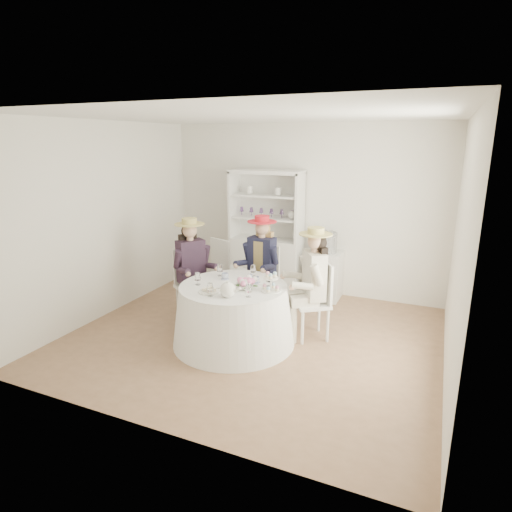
% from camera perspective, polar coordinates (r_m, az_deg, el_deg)
% --- Properties ---
extents(ground, '(4.50, 4.50, 0.00)m').
position_cam_1_polar(ground, '(5.57, -0.42, -10.74)').
color(ground, brown).
rests_on(ground, ground).
extents(ceiling, '(4.50, 4.50, 0.00)m').
position_cam_1_polar(ceiling, '(5.02, -0.48, 18.22)').
color(ceiling, white).
rests_on(ceiling, wall_back).
extents(wall_back, '(4.50, 0.00, 4.50)m').
position_cam_1_polar(wall_back, '(6.97, 6.29, 6.14)').
color(wall_back, white).
rests_on(wall_back, ground).
extents(wall_front, '(4.50, 0.00, 4.50)m').
position_cam_1_polar(wall_front, '(3.46, -14.07, -3.55)').
color(wall_front, white).
rests_on(wall_front, ground).
extents(wall_left, '(0.00, 4.50, 4.50)m').
position_cam_1_polar(wall_left, '(6.36, -19.35, 4.51)').
color(wall_left, white).
rests_on(wall_left, ground).
extents(wall_right, '(0.00, 4.50, 4.50)m').
position_cam_1_polar(wall_right, '(4.71, 25.45, 0.37)').
color(wall_right, white).
rests_on(wall_right, ground).
extents(tea_table, '(1.50, 1.50, 0.75)m').
position_cam_1_polar(tea_table, '(5.29, -3.00, -7.79)').
color(tea_table, white).
rests_on(tea_table, ground).
extents(hutch, '(1.35, 0.89, 1.98)m').
position_cam_1_polar(hutch, '(7.06, 1.41, 1.00)').
color(hutch, silver).
rests_on(hutch, ground).
extents(side_table, '(0.49, 0.49, 0.75)m').
position_cam_1_polar(side_table, '(6.83, 9.20, -2.55)').
color(side_table, silver).
rests_on(side_table, ground).
extents(hatbox, '(0.40, 0.40, 0.32)m').
position_cam_1_polar(hatbox, '(6.69, 9.39, 1.81)').
color(hatbox, black).
rests_on(hatbox, side_table).
extents(guest_left, '(0.61, 0.57, 1.43)m').
position_cam_1_polar(guest_left, '(5.93, -8.55, -0.96)').
color(guest_left, silver).
rests_on(guest_left, ground).
extents(guest_mid, '(0.53, 0.55, 1.43)m').
position_cam_1_polar(guest_mid, '(6.00, 0.69, -0.50)').
color(guest_mid, silver).
rests_on(guest_mid, ground).
extents(guest_right, '(0.61, 0.58, 1.43)m').
position_cam_1_polar(guest_right, '(5.31, 7.50, -2.83)').
color(guest_right, silver).
rests_on(guest_right, ground).
extents(spare_chair, '(0.52, 0.52, 1.00)m').
position_cam_1_polar(spare_chair, '(6.61, -4.06, -1.52)').
color(spare_chair, silver).
rests_on(spare_chair, ground).
extents(teacup_a, '(0.11, 0.11, 0.07)m').
position_cam_1_polar(teacup_a, '(5.38, -4.15, -2.75)').
color(teacup_a, white).
rests_on(teacup_a, tea_table).
extents(teacup_b, '(0.08, 0.08, 0.06)m').
position_cam_1_polar(teacup_b, '(5.36, -0.77, -2.85)').
color(teacup_b, white).
rests_on(teacup_b, tea_table).
extents(teacup_c, '(0.11, 0.11, 0.07)m').
position_cam_1_polar(teacup_c, '(5.22, -0.01, -3.25)').
color(teacup_c, white).
rests_on(teacup_c, tea_table).
extents(flower_bowl, '(0.26, 0.26, 0.05)m').
position_cam_1_polar(flower_bowl, '(5.01, -1.58, -4.18)').
color(flower_bowl, white).
rests_on(flower_bowl, tea_table).
extents(flower_arrangement, '(0.20, 0.20, 0.07)m').
position_cam_1_polar(flower_arrangement, '(5.01, -1.28, -3.38)').
color(flower_arrangement, pink).
rests_on(flower_arrangement, tea_table).
extents(table_teapot, '(0.25, 0.18, 0.19)m').
position_cam_1_polar(table_teapot, '(4.77, -3.75, -4.53)').
color(table_teapot, white).
rests_on(table_teapot, tea_table).
extents(sandwich_plate, '(0.25, 0.25, 0.06)m').
position_cam_1_polar(sandwich_plate, '(4.95, -6.25, -4.64)').
color(sandwich_plate, white).
rests_on(sandwich_plate, tea_table).
extents(cupcake_stand, '(0.24, 0.24, 0.22)m').
position_cam_1_polar(cupcake_stand, '(4.94, 1.99, -3.79)').
color(cupcake_stand, white).
rests_on(cupcake_stand, tea_table).
extents(stemware_set, '(0.89, 0.93, 0.15)m').
position_cam_1_polar(stemware_set, '(5.13, -3.07, -3.15)').
color(stemware_set, white).
rests_on(stemware_set, tea_table).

